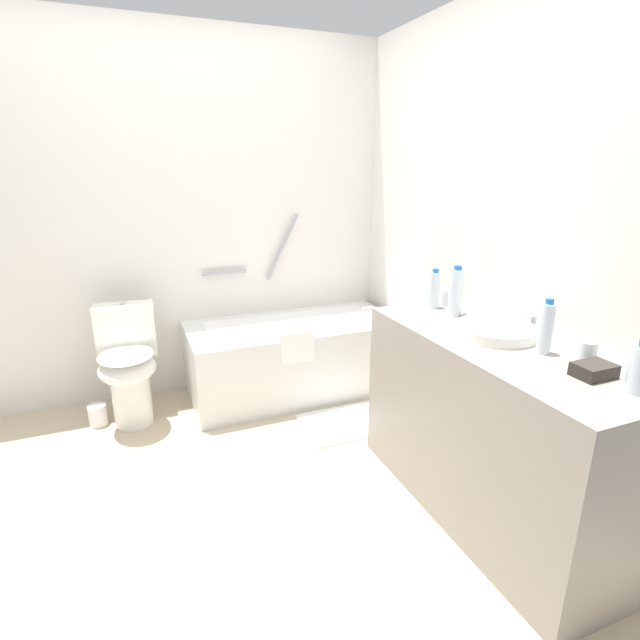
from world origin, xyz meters
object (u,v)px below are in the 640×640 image
drinking_glass_0 (447,298)px  drinking_glass_1 (586,352)px  bathtub (294,354)px  water_bottle_1 (434,290)px  bath_mat (348,423)px  toilet_paper_roll (98,415)px  soap_dish (474,315)px  sink_faucet (531,323)px  toilet (128,364)px  sink_basin (496,331)px  water_bottle_2 (546,328)px  water_bottle_0 (456,292)px  amenity_basket (594,370)px  water_bottle_3 (640,369)px

drinking_glass_0 → drinking_glass_1: 0.87m
bathtub → drinking_glass_1: bearing=-73.8°
water_bottle_1 → bath_mat: water_bottle_1 is taller
drinking_glass_1 → bath_mat: drinking_glass_1 is taller
drinking_glass_0 → toilet_paper_roll: bearing=152.2°
soap_dish → toilet_paper_roll: bearing=147.0°
drinking_glass_0 → bath_mat: drinking_glass_0 is taller
sink_faucet → water_bottle_1: size_ratio=0.72×
drinking_glass_1 → toilet_paper_roll: size_ratio=0.67×
soap_dish → drinking_glass_0: bearing=89.9°
bathtub → toilet: bathtub is taller
toilet → sink_basin: sink_basin is taller
water_bottle_1 → sink_faucet: bearing=-68.5°
bathtub → drinking_glass_1: (0.54, -1.85, 0.61)m
water_bottle_1 → sink_basin: bearing=-91.2°
bathtub → toilet: size_ratio=1.97×
bathtub → toilet_paper_roll: (-1.32, -0.01, -0.21)m
water_bottle_2 → drinking_glass_0: (0.07, 0.72, -0.06)m
toilet → water_bottle_0: (1.57, -1.11, 0.58)m
drinking_glass_1 → amenity_basket: drinking_glass_1 is taller
water_bottle_0 → soap_dish: (0.07, -0.07, -0.11)m
sink_faucet → water_bottle_2: water_bottle_2 is taller
water_bottle_1 → water_bottle_3: 1.11m
water_bottle_1 → toilet_paper_roll: water_bottle_1 is taller
bathtub → water_bottle_0: size_ratio=5.80×
toilet → water_bottle_1: water_bottle_1 is taller
drinking_glass_0 → drinking_glass_1: (0.00, -0.87, 0.00)m
sink_faucet → sink_basin: bearing=180.0°
toilet → drinking_glass_1: 2.50m
soap_dish → water_bottle_0: bearing=136.4°
water_bottle_2 → amenity_basket: (-0.01, -0.24, -0.08)m
water_bottle_3 → soap_dish: 0.89m
water_bottle_2 → bath_mat: (-0.32, 1.12, -0.94)m
sink_basin → water_bottle_2: 0.25m
water_bottle_2 → drinking_glass_1: bearing=-63.5°
bathtub → sink_faucet: bathtub is taller
drinking_glass_1 → bath_mat: 1.59m
sink_basin → drinking_glass_0: bearing=78.3°
bathtub → drinking_glass_1: size_ratio=16.62×
sink_basin → water_bottle_3: (0.04, -0.62, 0.06)m
water_bottle_0 → water_bottle_2: 0.57m
sink_faucet → toilet: bearing=140.3°
water_bottle_1 → toilet: bearing=148.3°
drinking_glass_0 → amenity_basket: drinking_glass_0 is taller
water_bottle_0 → water_bottle_3: size_ratio=1.39×
bathtub → sink_faucet: bearing=-66.7°
sink_basin → water_bottle_0: size_ratio=1.37×
drinking_glass_0 → amenity_basket: size_ratio=0.60×
soap_dish → water_bottle_1: bearing=112.0°
drinking_glass_1 → amenity_basket: (-0.08, -0.10, -0.02)m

